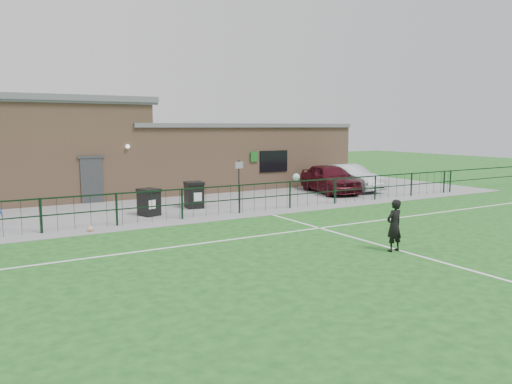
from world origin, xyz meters
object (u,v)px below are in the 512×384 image
wheelie_bin_left (149,203)px  car_silver (349,178)px  wheelie_bin_right (194,196)px  sign_post (239,182)px  car_maroon (329,178)px  ball_ground (90,229)px

wheelie_bin_left → car_silver: 12.30m
wheelie_bin_right → sign_post: 2.39m
car_maroon → car_silver: bearing=20.5°
wheelie_bin_right → ball_ground: 5.75m
car_silver → car_maroon: bearing=-172.7°
wheelie_bin_left → car_maroon: bearing=-8.4°
wheelie_bin_right → car_maroon: size_ratio=0.23×
sign_post → car_maroon: size_ratio=0.44×
wheelie_bin_right → car_silver: (9.82, 1.14, 0.19)m
ball_ground → wheelie_bin_left: bearing=35.3°
car_silver → wheelie_bin_right: bearing=-174.3°
wheelie_bin_right → sign_post: size_ratio=0.53×
wheelie_bin_right → ball_ground: size_ratio=4.93×
wheelie_bin_left → car_maroon: car_maroon is taller
wheelie_bin_left → car_silver: car_silver is taller
ball_ground → car_maroon: bearing=15.5°
car_maroon → ball_ground: bearing=-152.2°
wheelie_bin_left → wheelie_bin_right: 2.46m
ball_ground → sign_post: bearing=21.9°
wheelie_bin_right → car_silver: 9.89m
car_maroon → ball_ground: size_ratio=21.10×
car_maroon → wheelie_bin_left: bearing=-158.3°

